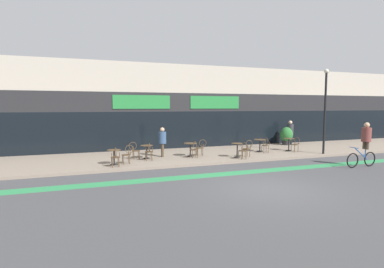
% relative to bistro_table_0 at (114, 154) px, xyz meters
% --- Properties ---
extents(ground_plane, '(120.00, 120.00, 0.00)m').
position_rel_bistro_table_0_xyz_m(ground_plane, '(4.63, -5.63, -0.62)').
color(ground_plane, '#424244').
extents(sidewalk_slab, '(40.00, 5.50, 0.12)m').
position_rel_bistro_table_0_xyz_m(sidewalk_slab, '(4.63, 1.62, -0.56)').
color(sidewalk_slab, gray).
rests_on(sidewalk_slab, ground).
extents(storefront_facade, '(40.00, 4.06, 5.57)m').
position_rel_bistro_table_0_xyz_m(storefront_facade, '(4.63, 6.34, 2.15)').
color(storefront_facade, '#B2A899').
rests_on(storefront_facade, ground).
extents(bike_lane_stripe, '(36.00, 0.70, 0.01)m').
position_rel_bistro_table_0_xyz_m(bike_lane_stripe, '(4.63, -3.05, -0.61)').
color(bike_lane_stripe, '#2D844C').
rests_on(bike_lane_stripe, ground).
extents(bistro_table_0, '(0.62, 0.62, 0.71)m').
position_rel_bistro_table_0_xyz_m(bistro_table_0, '(0.00, 0.00, 0.00)').
color(bistro_table_0, black).
rests_on(bistro_table_0, sidewalk_slab).
extents(bistro_table_1, '(0.64, 0.64, 0.70)m').
position_rel_bistro_table_0_xyz_m(bistro_table_1, '(1.77, 1.16, -0.00)').
color(bistro_table_1, black).
rests_on(bistro_table_1, sidewalk_slab).
extents(bistro_table_2, '(0.71, 0.71, 0.73)m').
position_rel_bistro_table_0_xyz_m(bistro_table_2, '(4.16, 1.05, 0.02)').
color(bistro_table_2, black).
rests_on(bistro_table_2, sidewalk_slab).
extents(bistro_table_3, '(0.62, 0.62, 0.76)m').
position_rel_bistro_table_0_xyz_m(bistro_table_3, '(6.41, -0.13, 0.04)').
color(bistro_table_3, black).
rests_on(bistro_table_3, sidewalk_slab).
extents(bistro_table_4, '(0.74, 0.74, 0.73)m').
position_rel_bistro_table_0_xyz_m(bistro_table_4, '(8.73, 1.30, 0.03)').
color(bistro_table_4, black).
rests_on(bistro_table_4, sidewalk_slab).
extents(bistro_table_5, '(0.65, 0.65, 0.77)m').
position_rel_bistro_table_0_xyz_m(bistro_table_5, '(10.60, 0.98, 0.04)').
color(bistro_table_5, black).
rests_on(bistro_table_5, sidewalk_slab).
extents(cafe_chair_0_near, '(0.41, 0.58, 0.90)m').
position_rel_bistro_table_0_xyz_m(cafe_chair_0_near, '(0.00, -0.63, 0.02)').
color(cafe_chair_0_near, '#4C3823').
rests_on(cafe_chair_0_near, sidewalk_slab).
extents(cafe_chair_0_side, '(0.59, 0.43, 0.90)m').
position_rel_bistro_table_0_xyz_m(cafe_chair_0_side, '(0.63, 0.01, 0.02)').
color(cafe_chair_0_side, '#4C3823').
rests_on(cafe_chair_0_side, sidewalk_slab).
extents(cafe_chair_1_near, '(0.41, 0.58, 0.90)m').
position_rel_bistro_table_0_xyz_m(cafe_chair_1_near, '(1.77, 0.53, 0.02)').
color(cafe_chair_1_near, '#4C3823').
rests_on(cafe_chair_1_near, sidewalk_slab).
extents(cafe_chair_1_side, '(0.58, 0.41, 0.90)m').
position_rel_bistro_table_0_xyz_m(cafe_chair_1_side, '(1.14, 1.16, 0.02)').
color(cafe_chair_1_side, '#4C3823').
rests_on(cafe_chair_1_side, sidewalk_slab).
extents(cafe_chair_2_near, '(0.41, 0.58, 0.90)m').
position_rel_bistro_table_0_xyz_m(cafe_chair_2_near, '(4.16, 0.43, 0.02)').
color(cafe_chair_2_near, '#4C3823').
rests_on(cafe_chair_2_near, sidewalk_slab).
extents(cafe_chair_2_side, '(0.60, 0.45, 0.90)m').
position_rel_bistro_table_0_xyz_m(cafe_chair_2_side, '(4.79, 1.04, 0.02)').
color(cafe_chair_2_side, '#4C3823').
rests_on(cafe_chair_2_side, sidewalk_slab).
extents(cafe_chair_3_near, '(0.45, 0.60, 0.90)m').
position_rel_bistro_table_0_xyz_m(cafe_chair_3_near, '(6.42, -0.76, 0.02)').
color(cafe_chair_3_near, '#4C3823').
rests_on(cafe_chair_3_near, sidewalk_slab).
extents(cafe_chair_3_side, '(0.58, 0.42, 0.90)m').
position_rel_bistro_table_0_xyz_m(cafe_chair_3_side, '(7.03, -0.14, 0.02)').
color(cafe_chair_3_side, '#4C3823').
rests_on(cafe_chair_3_side, sidewalk_slab).
extents(cafe_chair_4_near, '(0.45, 0.60, 0.90)m').
position_rel_bistro_table_0_xyz_m(cafe_chair_4_near, '(8.72, 0.67, 0.02)').
color(cafe_chair_4_near, '#4C3823').
rests_on(cafe_chair_4_near, sidewalk_slab).
extents(cafe_chair_5_near, '(0.44, 0.59, 0.90)m').
position_rel_bistro_table_0_xyz_m(cafe_chair_5_near, '(10.61, 0.36, 0.02)').
color(cafe_chair_5_near, '#4C3823').
rests_on(cafe_chair_5_near, sidewalk_slab).
extents(planter_pot, '(0.89, 0.89, 1.26)m').
position_rel_bistro_table_0_xyz_m(planter_pot, '(12.26, 3.41, 0.17)').
color(planter_pot, '#232326').
rests_on(planter_pot, sidewalk_slab).
extents(lamp_post, '(0.26, 0.26, 4.84)m').
position_rel_bistro_table_0_xyz_m(lamp_post, '(11.71, -0.70, 2.31)').
color(lamp_post, black).
rests_on(lamp_post, sidewalk_slab).
extents(cyclist_0, '(1.78, 0.48, 2.10)m').
position_rel_bistro_table_0_xyz_m(cyclist_0, '(11.08, -3.91, 0.58)').
color(cyclist_0, black).
rests_on(cyclist_0, ground).
extents(pedestrian_near_end, '(0.47, 0.47, 1.59)m').
position_rel_bistro_table_0_xyz_m(pedestrian_near_end, '(2.68, 1.41, 0.45)').
color(pedestrian_near_end, '#4C3D2D').
rests_on(pedestrian_near_end, sidewalk_slab).
extents(pedestrian_far_end, '(0.53, 0.53, 1.72)m').
position_rel_bistro_table_0_xyz_m(pedestrian_far_end, '(12.63, 3.48, 0.52)').
color(pedestrian_far_end, black).
rests_on(pedestrian_far_end, sidewalk_slab).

